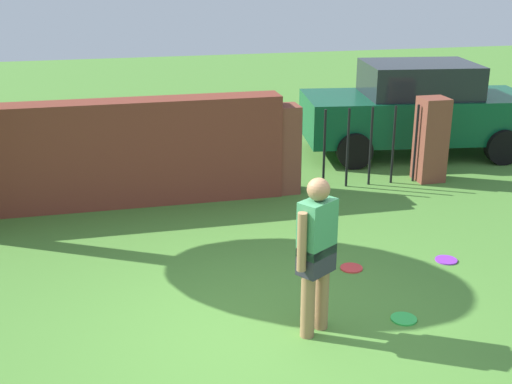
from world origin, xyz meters
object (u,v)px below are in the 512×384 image
at_px(frisbee_red, 351,268).
at_px(person, 316,250).
at_px(frisbee_green, 404,319).
at_px(frisbee_purple, 446,260).
at_px(car, 417,109).

bearing_deg(frisbee_red, person, -125.05).
bearing_deg(person, frisbee_red, 21.37).
distance_m(person, frisbee_green, 1.32).
bearing_deg(frisbee_green, person, -179.60).
bearing_deg(frisbee_green, frisbee_red, 94.52).
bearing_deg(frisbee_green, frisbee_purple, 46.68).
xyz_separation_m(person, frisbee_green, (0.98, 0.01, -0.89)).
height_order(person, car, car).
distance_m(person, frisbee_purple, 2.58).
relative_size(frisbee_green, frisbee_purple, 1.00).
bearing_deg(car, frisbee_red, -115.72).
bearing_deg(frisbee_purple, frisbee_red, 177.37).
bearing_deg(frisbee_red, frisbee_purple, -2.63).
relative_size(car, frisbee_purple, 16.27).
relative_size(car, frisbee_green, 16.27).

